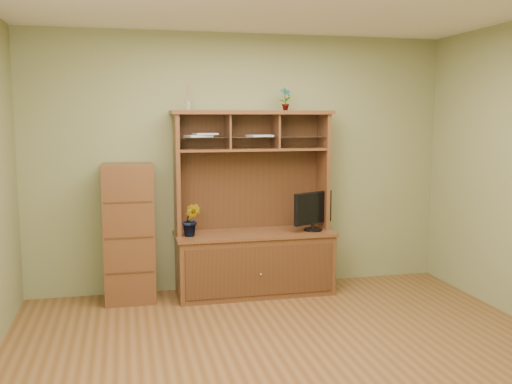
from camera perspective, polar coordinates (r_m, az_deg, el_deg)
name	(u,v)px	position (r m, az deg, el deg)	size (l,w,h in m)	color
room	(297,184)	(4.16, 4.09, 0.81)	(4.54, 4.04, 2.74)	brown
media_hutch	(254,244)	(5.97, -0.21, -5.19)	(1.66, 0.61, 1.90)	#462A14
monitor	(313,210)	(5.99, 5.74, -1.85)	(0.47, 0.27, 0.40)	black
orchid_plant	(191,220)	(5.72, -6.50, -2.78)	(0.18, 0.15, 0.33)	#3A5D1F
top_plant	(285,99)	(5.98, 2.94, 9.29)	(0.13, 0.09, 0.24)	#286423
reed_diffuser	(188,99)	(5.79, -6.86, 9.17)	(0.05, 0.05, 0.27)	silver
magazines	(221,135)	(5.83, -3.54, 5.69)	(0.92, 0.25, 0.04)	#AEAEB3
side_cabinet	(129,233)	(5.82, -12.59, -4.02)	(0.49, 0.45, 1.38)	#462A14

